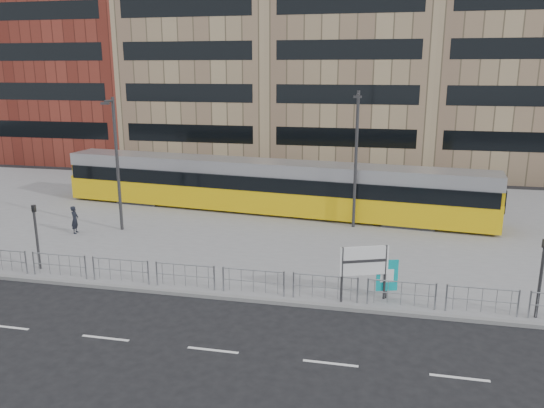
% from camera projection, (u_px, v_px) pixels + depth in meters
% --- Properties ---
extents(ground, '(120.00, 120.00, 0.00)m').
position_uv_depth(ground, '(197.00, 297.00, 22.20)').
color(ground, black).
rests_on(ground, ground).
extents(plaza, '(64.00, 24.00, 0.15)m').
position_uv_depth(plaza, '(262.00, 219.00, 33.55)').
color(plaza, gray).
rests_on(plaza, ground).
extents(kerb, '(64.00, 0.25, 0.17)m').
position_uv_depth(kerb, '(198.00, 295.00, 22.23)').
color(kerb, gray).
rests_on(kerb, ground).
extents(building_row, '(70.40, 18.40, 31.20)m').
position_uv_depth(building_row, '(329.00, 30.00, 51.16)').
color(building_row, maroon).
rests_on(building_row, ground).
extents(pedestrian_barrier, '(32.07, 0.07, 1.10)m').
position_uv_depth(pedestrian_barrier, '(246.00, 274.00, 22.03)').
color(pedestrian_barrier, gray).
rests_on(pedestrian_barrier, plaza).
extents(road_markings, '(62.00, 0.12, 0.01)m').
position_uv_depth(road_markings, '(185.00, 347.00, 18.21)').
color(road_markings, white).
rests_on(road_markings, ground).
extents(tram, '(28.60, 5.75, 3.36)m').
position_uv_depth(tram, '(267.00, 186.00, 34.55)').
color(tram, yellow).
rests_on(tram, plaza).
extents(station_sign, '(1.90, 0.78, 2.30)m').
position_uv_depth(station_sign, '(364.00, 263.00, 21.15)').
color(station_sign, '#2D2D30').
rests_on(station_sign, plaza).
extents(ad_panel, '(0.87, 0.31, 1.65)m').
position_uv_depth(ad_panel, '(387.00, 276.00, 21.51)').
color(ad_panel, '#2D2D30').
rests_on(ad_panel, plaza).
extents(pedestrian, '(0.48, 0.64, 1.58)m').
position_uv_depth(pedestrian, '(75.00, 220.00, 30.16)').
color(pedestrian, black).
rests_on(pedestrian, plaza).
extents(traffic_light_west, '(0.20, 0.23, 3.10)m').
position_uv_depth(traffic_light_west, '(36.00, 229.00, 24.46)').
color(traffic_light_west, '#2D2D30').
rests_on(traffic_light_west, plaza).
extents(traffic_light_east, '(0.21, 0.24, 3.10)m').
position_uv_depth(traffic_light_east, '(542.00, 268.00, 19.57)').
color(traffic_light_east, '#2D2D30').
rests_on(traffic_light_east, plaza).
extents(lamp_post_west, '(0.45, 1.04, 7.63)m').
position_uv_depth(lamp_post_west, '(117.00, 159.00, 29.93)').
color(lamp_post_west, '#2D2D30').
rests_on(lamp_post_west, plaza).
extents(lamp_post_east, '(0.45, 1.04, 7.95)m').
position_uv_depth(lamp_post_east, '(356.00, 155.00, 30.44)').
color(lamp_post_east, '#2D2D30').
rests_on(lamp_post_east, plaza).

